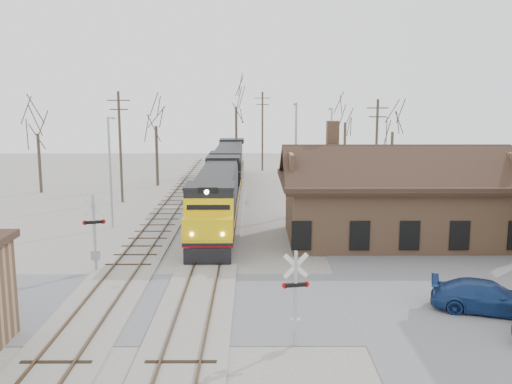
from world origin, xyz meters
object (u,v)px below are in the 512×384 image
at_px(depot, 394,205).
at_px(parked_car, 487,297).
at_px(locomotive_lead, 217,198).
at_px(locomotive_trailing, 229,165).

height_order(depot, parked_car, depot).
distance_m(depot, parked_car, 13.12).
relative_size(locomotive_lead, parked_car, 4.03).
distance_m(locomotive_trailing, parked_car, 38.47).
relative_size(depot, parked_car, 3.12).
bearing_deg(locomotive_trailing, parked_car, -70.08).
bearing_deg(depot, locomotive_lead, 164.74).
xyz_separation_m(locomotive_lead, parked_car, (13.10, -16.23, -1.58)).
distance_m(locomotive_lead, locomotive_trailing, 19.91).
height_order(locomotive_trailing, parked_car, locomotive_trailing).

